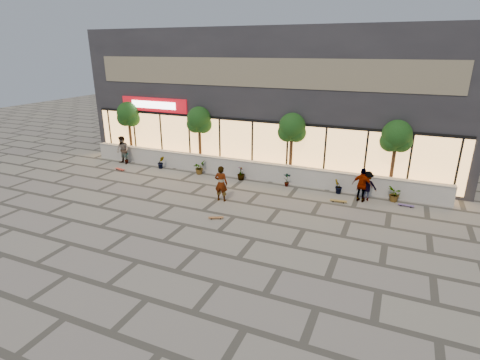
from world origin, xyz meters
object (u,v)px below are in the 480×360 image
at_px(skateboard_left, 120,169).
at_px(skateboard_right_near, 338,201).
at_px(tree_midwest, 199,121).
at_px(skater_left, 123,150).
at_px(skateboard_center, 216,217).
at_px(skateboard_right_far, 406,205).
at_px(skater_right_far, 367,186).
at_px(tree_west, 128,116).
at_px(tree_mideast, 292,129).
at_px(tree_east, 396,138).
at_px(skater_center, 221,183).
at_px(skater_right_near, 362,185).

height_order(skateboard_left, skateboard_right_near, skateboard_right_near).
height_order(tree_midwest, skater_left, tree_midwest).
bearing_deg(skateboard_center, skateboard_right_far, 5.34).
bearing_deg(skater_right_far, tree_west, -21.75).
bearing_deg(tree_mideast, skateboard_center, -102.95).
relative_size(tree_east, skater_right_far, 2.55).
relative_size(skater_center, skater_right_far, 1.19).
height_order(tree_east, skateboard_right_far, tree_east).
height_order(skater_right_near, skateboard_right_near, skater_right_near).
height_order(tree_west, tree_midwest, same).
bearing_deg(skater_center, tree_west, -31.13).
xyz_separation_m(skater_center, skateboard_center, (0.73, -2.05, -0.85)).
xyz_separation_m(tree_west, tree_east, (17.00, 0.00, 0.00)).
bearing_deg(skater_right_near, skateboard_center, 54.00).
xyz_separation_m(tree_east, skateboard_right_near, (-2.25, -2.45, -2.90)).
relative_size(tree_midwest, skater_right_far, 2.55).
bearing_deg(skateboard_right_far, skater_center, -158.45).
height_order(tree_west, skateboard_right_far, tree_west).
distance_m(skater_center, skateboard_left, 8.38).
xyz_separation_m(tree_east, skateboard_left, (-15.87, -2.65, -2.91)).
height_order(tree_mideast, skateboard_left, tree_mideast).
bearing_deg(skateboard_right_far, tree_east, 120.52).
height_order(tree_mideast, skateboard_center, tree_mideast).
distance_m(skateboard_center, skateboard_left, 9.70).
bearing_deg(skater_right_near, skateboard_right_near, 44.84).
distance_m(tree_midwest, skateboard_center, 8.51).
bearing_deg(skater_right_near, tree_west, 7.73).
distance_m(tree_mideast, skater_right_far, 5.23).
bearing_deg(skateboard_right_near, tree_midwest, 160.94).
distance_m(tree_mideast, tree_east, 5.50).
bearing_deg(skater_right_far, skater_left, -16.76).
relative_size(tree_west, tree_east, 1.00).
bearing_deg(tree_mideast, tree_west, 180.00).
relative_size(skater_right_near, skateboard_right_near, 2.05).
relative_size(skater_right_far, skateboard_right_near, 1.82).
relative_size(skater_center, skater_right_near, 1.06).
distance_m(tree_west, skater_right_near, 16.00).
height_order(tree_midwest, skater_right_far, tree_midwest).
bearing_deg(tree_east, tree_midwest, 180.00).
distance_m(skater_left, skater_right_near, 15.33).
bearing_deg(skateboard_center, skater_right_near, 12.77).
bearing_deg(skateboard_center, skateboard_left, 129.08).
xyz_separation_m(tree_mideast, skater_right_near, (4.25, -1.87, -2.12)).
relative_size(skater_right_far, skateboard_left, 1.90).
xyz_separation_m(tree_midwest, skater_left, (-5.08, -1.40, -2.05)).
distance_m(tree_east, skater_right_far, 2.92).
relative_size(skater_left, skateboard_right_near, 2.21).
xyz_separation_m(skateboard_center, skateboard_right_far, (7.90, 4.95, 0.00)).
xyz_separation_m(tree_mideast, skateboard_center, (-1.52, -6.63, -2.92)).
bearing_deg(skater_center, skateboard_center, 104.81).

